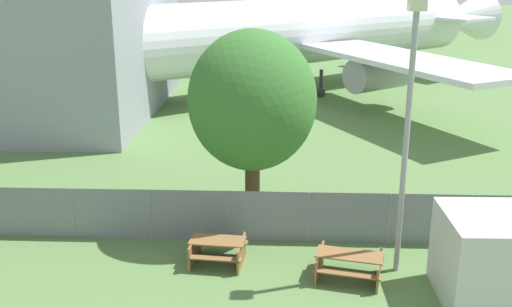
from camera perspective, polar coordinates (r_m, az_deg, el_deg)
name	(u,v)px	position (r m, az deg, el deg)	size (l,w,h in m)	color
perimeter_fence	(308,217)	(19.27, 5.01, -6.06)	(56.07, 0.07, 1.71)	gray
airplane	(283,34)	(40.90, 2.58, 11.34)	(36.61, 29.80, 12.90)	silver
portable_cabin	(507,259)	(17.26, 22.79, -9.21)	(3.45, 2.67, 2.41)	silver
picnic_bench_near_cabin	(218,249)	(18.11, -3.67, -9.02)	(1.76, 1.55, 0.76)	brown
picnic_bench_open_grass	(349,263)	(17.47, 8.85, -10.26)	(2.15, 1.77, 0.76)	brown
tree_behind_benches	(252,101)	(19.39, -0.36, 5.01)	(4.18, 4.18, 6.65)	brown
light_mast	(408,112)	(16.67, 14.32, 3.82)	(0.44, 0.44, 7.80)	#99999E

